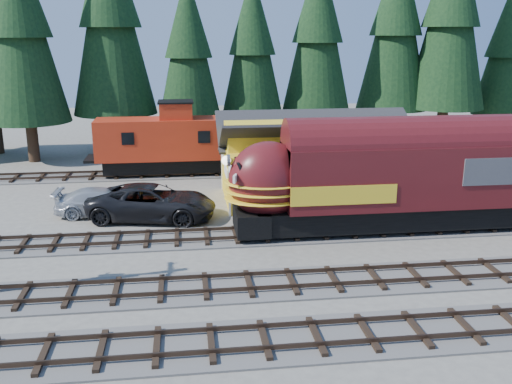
{
  "coord_description": "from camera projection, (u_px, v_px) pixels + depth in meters",
  "views": [
    {
      "loc": [
        -8.48,
        -23.54,
        10.11
      ],
      "look_at": [
        -4.94,
        4.0,
        2.38
      ],
      "focal_mm": 40.0,
      "sensor_mm": 36.0,
      "label": 1
    }
  ],
  "objects": [
    {
      "name": "locomotive",
      "position": [
        382.0,
        182.0,
        29.55
      ],
      "size": [
        17.02,
        3.38,
        4.63
      ],
      "color": "black",
      "rests_on": "ground"
    },
    {
      "name": "conifer_backdrop",
      "position": [
        336.0,
        32.0,
        47.88
      ],
      "size": [
        78.68,
        20.39,
        17.0
      ],
      "color": "black",
      "rests_on": "ground"
    },
    {
      "name": "ground",
      "position": [
        373.0,
        261.0,
        26.25
      ],
      "size": [
        120.0,
        120.0,
        0.0
      ],
      "primitive_type": "plane",
      "color": "#6B665B",
      "rests_on": "ground"
    },
    {
      "name": "depot",
      "position": [
        321.0,
        153.0,
        35.48
      ],
      "size": [
        12.8,
        7.0,
        5.3
      ],
      "color": "gold",
      "rests_on": "ground"
    },
    {
      "name": "track_spur",
      "position": [
        164.0,
        174.0,
        42.2
      ],
      "size": [
        32.0,
        3.2,
        0.33
      ],
      "color": "#4C4947",
      "rests_on": "ground"
    },
    {
      "name": "caboose",
      "position": [
        164.0,
        142.0,
        41.56
      ],
      "size": [
        9.66,
        2.8,
        5.02
      ],
      "color": "black",
      "rests_on": "ground"
    },
    {
      "name": "pickup_truck_b",
      "position": [
        103.0,
        202.0,
        32.69
      ],
      "size": [
        5.53,
        2.47,
        1.58
      ],
      "primitive_type": "imported",
      "rotation": [
        0.0,
        0.0,
        1.52
      ],
      "color": "#B6B8BE",
      "rests_on": "ground"
    },
    {
      "name": "pickup_truck_a",
      "position": [
        152.0,
        202.0,
        31.95
      ],
      "size": [
        7.61,
        4.6,
        1.97
      ],
      "primitive_type": "imported",
      "rotation": [
        0.0,
        0.0,
        1.37
      ],
      "color": "black",
      "rests_on": "ground"
    }
  ]
}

